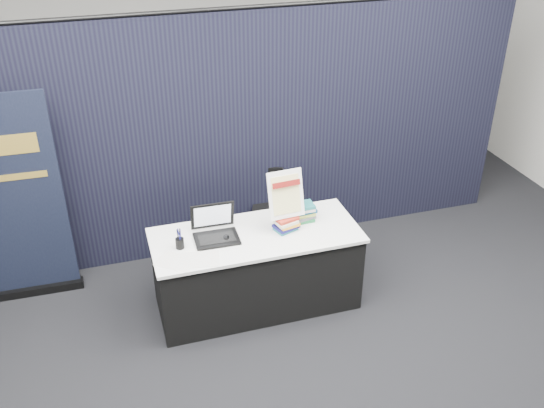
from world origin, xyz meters
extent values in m
plane|color=black|center=(0.00, 0.00, 0.00)|extent=(8.00, 8.00, 0.00)
cube|color=#B6B4AC|center=(0.00, 4.00, 1.75)|extent=(8.00, 0.02, 3.50)
cube|color=black|center=(0.00, 1.60, 1.20)|extent=(6.00, 0.08, 2.40)
cube|color=black|center=(0.00, 0.55, 0.36)|extent=(1.76, 0.71, 0.72)
cube|color=white|center=(0.00, 0.55, 0.73)|extent=(1.80, 0.75, 0.03)
cube|color=black|center=(-0.34, 0.56, 0.76)|extent=(0.38, 0.27, 0.02)
cube|color=black|center=(-0.34, 0.69, 0.90)|extent=(0.38, 0.08, 0.26)
cube|color=silver|center=(-0.34, 0.68, 0.90)|extent=(0.32, 0.06, 0.20)
ellipsoid|color=black|center=(-0.26, 0.54, 0.77)|extent=(0.08, 0.11, 0.03)
cube|color=white|center=(-0.63, 0.34, 0.75)|extent=(0.36, 0.32, 0.00)
cube|color=silver|center=(-0.72, 0.35, 0.75)|extent=(0.37, 0.35, 0.00)
cube|color=silver|center=(-0.54, 0.32, 0.75)|extent=(0.35, 0.28, 0.00)
cylinder|color=black|center=(-0.66, 0.53, 0.80)|extent=(0.09, 0.09, 0.09)
cube|color=#1B6669|center=(0.27, 0.54, 0.76)|extent=(0.22, 0.19, 0.03)
cube|color=#131354|center=(0.27, 0.54, 0.79)|extent=(0.22, 0.19, 0.03)
cube|color=orange|center=(0.27, 0.54, 0.81)|extent=(0.22, 0.19, 0.03)
cube|color=beige|center=(0.27, 0.54, 0.84)|extent=(0.22, 0.19, 0.03)
cube|color=#A6291A|center=(0.27, 0.54, 0.86)|extent=(0.22, 0.19, 0.03)
cube|color=#1D6E3A|center=(0.47, 0.65, 0.76)|extent=(0.20, 0.16, 0.03)
cube|color=#535459|center=(0.47, 0.65, 0.79)|extent=(0.20, 0.16, 0.03)
cube|color=#A0AC45|center=(0.47, 0.65, 0.82)|extent=(0.20, 0.16, 0.03)
cube|color=navy|center=(0.47, 0.65, 0.84)|extent=(0.20, 0.16, 0.03)
cube|color=beige|center=(0.47, 0.65, 0.87)|extent=(0.20, 0.16, 0.03)
cube|color=#1B6669|center=(0.47, 0.65, 0.90)|extent=(0.20, 0.16, 0.03)
cube|color=black|center=(0.27, 0.52, 0.89)|extent=(0.21, 0.03, 0.01)
cylinder|color=black|center=(0.19, 0.61, 1.01)|extent=(0.02, 0.11, 0.30)
cylinder|color=black|center=(0.36, 0.61, 1.01)|extent=(0.02, 0.11, 0.30)
cube|color=white|center=(0.27, 0.57, 1.09)|extent=(0.32, 0.14, 0.41)
cube|color=#F6EC9A|center=(0.27, 0.56, 1.09)|extent=(0.26, 0.11, 0.32)
cube|color=maroon|center=(0.27, 0.56, 1.19)|extent=(0.25, 0.03, 0.05)
cube|color=black|center=(-1.93, 1.29, 0.04)|extent=(0.83, 0.12, 0.08)
cube|color=black|center=(-1.93, 1.31, 0.98)|extent=(0.78, 0.05, 1.95)
cube|color=gold|center=(-1.93, 1.30, 1.51)|extent=(0.54, 0.02, 0.18)
cube|color=gold|center=(-1.93, 1.30, 1.22)|extent=(0.59, 0.02, 0.06)
cylinder|color=black|center=(0.21, 1.22, 0.20)|extent=(0.02, 0.02, 0.41)
cylinder|color=black|center=(0.57, 1.22, 0.20)|extent=(0.02, 0.02, 0.41)
cylinder|color=black|center=(0.21, 1.58, 0.20)|extent=(0.02, 0.02, 0.41)
cylinder|color=black|center=(0.57, 1.58, 0.20)|extent=(0.02, 0.02, 0.41)
cube|color=black|center=(0.39, 1.40, 0.42)|extent=(0.49, 0.49, 0.04)
cube|color=black|center=(0.39, 1.58, 0.77)|extent=(0.35, 0.16, 0.14)
camera|label=1|loc=(-1.15, -3.68, 3.57)|focal=40.00mm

